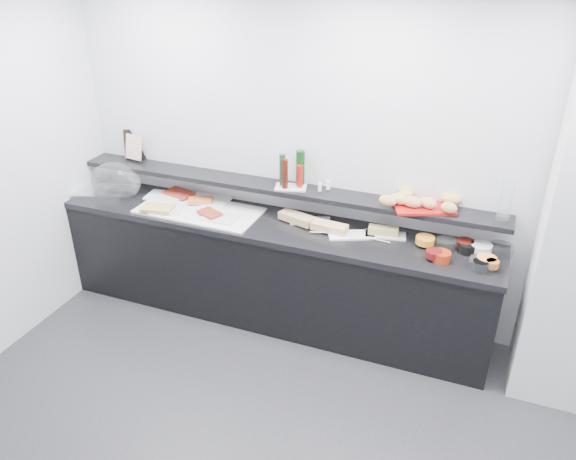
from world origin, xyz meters
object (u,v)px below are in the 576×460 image
(condiment_tray, at_px, (291,187))
(framed_print, at_px, (137,144))
(carafe, at_px, (505,203))
(sandwich_plate_mid, at_px, (351,235))
(cloche_base, at_px, (102,192))
(bread_tray, at_px, (423,206))

(condiment_tray, bearing_deg, framed_print, 159.87)
(framed_print, xyz_separation_m, carafe, (3.13, -0.16, 0.02))
(condiment_tray, height_order, carafe, carafe)
(sandwich_plate_mid, distance_m, framed_print, 2.14)
(framed_print, bearing_deg, sandwich_plate_mid, -30.14)
(cloche_base, relative_size, bread_tray, 1.04)
(bread_tray, bearing_deg, sandwich_plate_mid, 177.63)
(cloche_base, relative_size, framed_print, 1.73)
(sandwich_plate_mid, relative_size, bread_tray, 0.80)
(sandwich_plate_mid, bearing_deg, carafe, -17.18)
(framed_print, bearing_deg, condiment_tray, -27.37)
(cloche_base, xyz_separation_m, carafe, (3.32, 0.18, 0.38))
(sandwich_plate_mid, xyz_separation_m, condiment_tray, (-0.55, 0.15, 0.25))
(cloche_base, xyz_separation_m, framed_print, (0.20, 0.33, 0.36))
(cloche_base, height_order, framed_print, framed_print)
(cloche_base, xyz_separation_m, condiment_tray, (1.72, 0.20, 0.24))
(cloche_base, height_order, bread_tray, bread_tray)
(framed_print, distance_m, condiment_tray, 1.54)
(condiment_tray, bearing_deg, bread_tray, -13.57)
(cloche_base, distance_m, framed_print, 0.53)
(cloche_base, height_order, carafe, carafe)
(cloche_base, bearing_deg, sandwich_plate_mid, -13.49)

